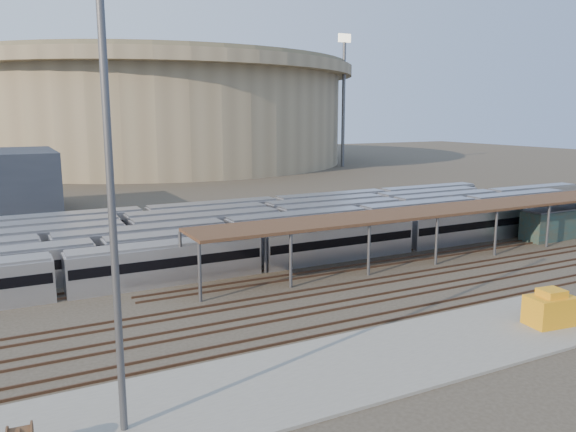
{
  "coord_description": "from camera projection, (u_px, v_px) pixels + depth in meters",
  "views": [
    {
      "loc": [
        -22.25,
        -42.09,
        15.52
      ],
      "look_at": [
        5.85,
        12.0,
        4.43
      ],
      "focal_mm": 35.0,
      "sensor_mm": 36.0,
      "label": 1
    }
  ],
  "objects": [
    {
      "name": "ground",
      "position": [
        292.0,
        292.0,
        49.62
      ],
      "size": [
        420.0,
        420.0,
        0.0
      ],
      "primitive_type": "plane",
      "color": "#383026",
      "rests_on": "ground"
    },
    {
      "name": "apron",
      "position": [
        334.0,
        371.0,
        34.24
      ],
      "size": [
        50.0,
        9.0,
        0.2
      ],
      "primitive_type": "cube",
      "color": "gray",
      "rests_on": "ground"
    },
    {
      "name": "subway_trains",
      "position": [
        215.0,
        234.0,
        65.31
      ],
      "size": [
        130.53,
        23.9,
        3.6
      ],
      "color": "silver",
      "rests_on": "ground"
    },
    {
      "name": "inspection_shed",
      "position": [
        450.0,
        211.0,
        62.2
      ],
      "size": [
        60.3,
        6.0,
        5.3
      ],
      "color": "#4F4F53",
      "rests_on": "ground"
    },
    {
      "name": "empty_tracks",
      "position": [
        321.0,
        308.0,
        45.24
      ],
      "size": [
        170.0,
        9.62,
        0.18
      ],
      "color": "#4C3323",
      "rests_on": "ground"
    },
    {
      "name": "stadium",
      "position": [
        157.0,
        111.0,
        180.24
      ],
      "size": [
        124.0,
        124.0,
        32.5
      ],
      "color": "gray",
      "rests_on": "ground"
    },
    {
      "name": "floodlight_2",
      "position": [
        344.0,
        96.0,
        164.98
      ],
      "size": [
        4.0,
        1.0,
        38.4
      ],
      "color": "#4F4F53",
      "rests_on": "ground"
    },
    {
      "name": "floodlight_3",
      "position": [
        34.0,
        98.0,
        181.08
      ],
      "size": [
        4.0,
        1.0,
        38.4
      ],
      "color": "#4F4F53",
      "rests_on": "ground"
    },
    {
      "name": "teal_boxcar",
      "position": [
        570.0,
        222.0,
        72.13
      ],
      "size": [
        15.67,
        3.28,
        3.65
      ],
      "primitive_type": "cube",
      "rotation": [
        0.0,
        0.0,
        0.02
      ],
      "color": "#1B4243",
      "rests_on": "ground"
    },
    {
      "name": "yard_light_pole",
      "position": [
        112.0,
        213.0,
        25.76
      ],
      "size": [
        0.81,
        0.36,
        21.5
      ],
      "color": "#4F4F53",
      "rests_on": "apron"
    },
    {
      "name": "yellow_equipment",
      "position": [
        550.0,
        310.0,
        41.31
      ],
      "size": [
        3.68,
        2.56,
        2.15
      ],
      "primitive_type": "cube",
      "rotation": [
        0.0,
        0.0,
        -0.12
      ],
      "color": "orange",
      "rests_on": "apron"
    }
  ]
}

